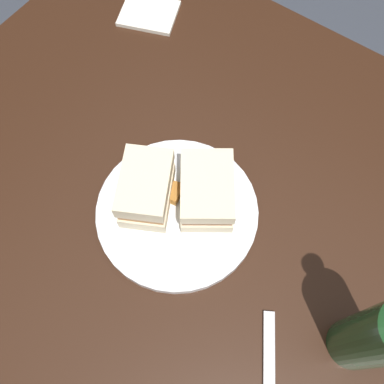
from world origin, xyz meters
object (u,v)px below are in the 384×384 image
at_px(plate, 177,212).
at_px(sandwich_half_right, 146,189).
at_px(sandwich_half_left, 207,191).
at_px(napkin, 149,13).
at_px(fork, 269,379).
at_px(cider_bottle, 383,336).

relative_size(plate, sandwich_half_right, 1.97).
relative_size(sandwich_half_left, sandwich_half_right, 1.07).
relative_size(sandwich_half_right, napkin, 1.18).
bearing_deg(napkin, sandwich_half_left, 140.47).
distance_m(napkin, fork, 0.70).
bearing_deg(cider_bottle, plate, -3.10).
xyz_separation_m(sandwich_half_left, cider_bottle, (-0.29, 0.06, 0.07)).
bearing_deg(sandwich_half_right, fork, 159.10).
distance_m(sandwich_half_right, napkin, 0.41).
xyz_separation_m(sandwich_half_right, fork, (-0.30, 0.11, -0.05)).
relative_size(napkin, fork, 0.61).
height_order(plate, fork, plate).
xyz_separation_m(plate, sandwich_half_left, (-0.03, -0.04, 0.04)).
bearing_deg(cider_bottle, sandwich_half_left, -11.67).
height_order(sandwich_half_right, napkin, sandwich_half_right).
bearing_deg(plate, fork, 153.42).
bearing_deg(plate, sandwich_half_left, -121.37).
distance_m(sandwich_half_right, fork, 0.32).
bearing_deg(sandwich_half_left, sandwich_half_right, 35.27).
relative_size(sandwich_half_left, fork, 0.77).
xyz_separation_m(sandwich_half_right, napkin, (0.25, -0.32, -0.05)).
height_order(plate, sandwich_half_right, sandwich_half_right).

